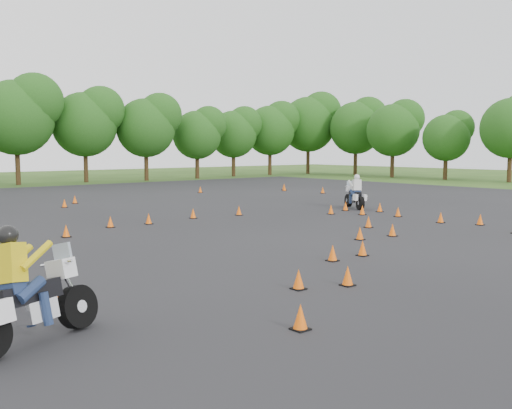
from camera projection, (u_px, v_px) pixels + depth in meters
The scene contains 6 objects.
ground at pixel (337, 252), 17.98m from camera, with size 140.00×140.00×0.00m, color #2D5119.
asphalt_pad at pixel (224, 231), 22.58m from camera, with size 62.00×62.00×0.00m, color black.
treeline at pixel (48, 132), 46.30m from camera, with size 87.38×32.15×10.92m.
traffic_cones at pixel (241, 227), 22.08m from camera, with size 36.88×33.03×0.45m.
rider_yellow at pixel (38, 285), 9.39m from camera, with size 2.62×0.80×2.02m, color gold, non-canonical shape.
rider_white at pixel (354, 191), 30.87m from camera, with size 2.39×0.73×1.85m, color silver, non-canonical shape.
Camera 1 is at (-13.29, -12.03, 3.26)m, focal length 40.00 mm.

